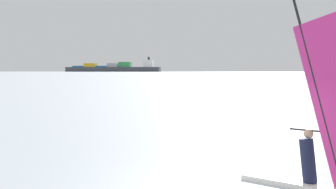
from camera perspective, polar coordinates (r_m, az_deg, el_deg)
The scene contains 3 objects.
windsurfer at distance 10.21m, azimuth 20.75°, elevation -5.18°, with size 3.34×2.87×4.64m.
cargo_ship at distance 887.61m, azimuth -7.04°, elevation 3.57°, with size 197.33×49.95×30.14m.
distant_headland at distance 1512.59m, azimuth 8.18°, elevation 4.13°, with size 1239.39×380.75×53.15m, color #756B56.
Camera 1 is at (-1.23, -9.47, 2.72)m, focal length 45.40 mm.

